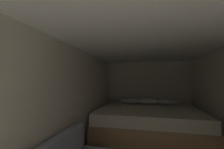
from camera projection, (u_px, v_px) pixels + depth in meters
name	position (u px, v px, depth m)	size (l,w,h in m)	color
wall_back	(148.00, 95.00, 4.51)	(2.55, 0.05, 1.98)	beige
wall_left	(71.00, 106.00, 2.46)	(0.05, 4.73, 1.98)	beige
ceiling_slab	(148.00, 41.00, 2.22)	(2.55, 4.73, 0.05)	white
bed	(148.00, 124.00, 3.54)	(2.33, 1.82, 0.91)	tan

